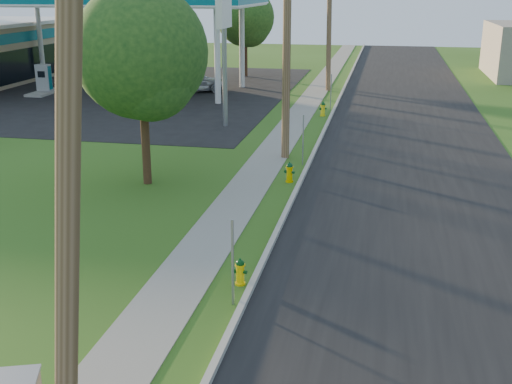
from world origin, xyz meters
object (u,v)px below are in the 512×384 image
(car_silver, at_px, (194,81))
(hydrant_far, at_px, (323,109))
(utility_pole_mid, at_px, (287,34))
(hydrant_mid, at_px, (289,172))
(utility_pole_far, at_px, (329,17))
(fuel_pump_se, at_px, (195,78))
(fuel_pump_nw, at_px, (44,83))
(fuel_pump_sw, at_px, (73,75))
(tree_lot, at_px, (246,20))
(tree_verge, at_px, (143,58))
(utility_pole_near, at_px, (68,147))
(price_pylon, at_px, (224,14))
(hydrant_near, at_px, (240,272))
(fuel_pump_ne, at_px, (177,87))

(car_silver, bearing_deg, hydrant_far, -144.44)
(utility_pole_mid, relative_size, hydrant_mid, 13.15)
(utility_pole_mid, xyz_separation_m, hydrant_mid, (0.68, -3.36, -4.59))
(utility_pole_far, xyz_separation_m, hydrant_far, (0.62, -8.86, -4.42))
(fuel_pump_se, relative_size, car_silver, 0.74)
(fuel_pump_nw, height_order, fuel_pump_sw, same)
(tree_lot, bearing_deg, fuel_pump_se, -107.69)
(tree_verge, bearing_deg, fuel_pump_se, 102.37)
(utility_pole_near, relative_size, price_pylon, 1.38)
(utility_pole_mid, distance_m, car_silver, 18.43)
(utility_pole_mid, bearing_deg, fuel_pump_nw, 144.01)
(car_silver, bearing_deg, tree_verge, 173.44)
(fuel_pump_nw, height_order, hydrant_mid, fuel_pump_nw)
(hydrant_near, bearing_deg, utility_pole_mid, 93.81)
(price_pylon, height_order, tree_verge, tree_verge)
(fuel_pump_se, distance_m, tree_verge, 22.40)
(utility_pole_far, relative_size, fuel_pump_sw, 2.97)
(utility_pole_far, relative_size, fuel_pump_se, 2.97)
(utility_pole_near, relative_size, tree_verge, 1.38)
(utility_pole_mid, distance_m, hydrant_far, 10.24)
(hydrant_mid, bearing_deg, price_pylon, 117.36)
(utility_pole_near, height_order, hydrant_far, utility_pole_near)
(utility_pole_far, height_order, price_pylon, utility_pole_far)
(utility_pole_far, distance_m, hydrant_near, 30.15)
(fuel_pump_nw, xyz_separation_m, car_silver, (9.28, 2.73, 0.02))
(tree_lot, bearing_deg, tree_verge, -84.77)
(fuel_pump_ne, bearing_deg, utility_pole_near, -73.98)
(tree_verge, bearing_deg, hydrant_far, 70.78)
(car_silver, bearing_deg, fuel_pump_ne, 155.21)
(hydrant_near, bearing_deg, price_pylon, 105.15)
(utility_pole_mid, height_order, fuel_pump_sw, utility_pole_mid)
(fuel_pump_sw, xyz_separation_m, tree_verge, (13.73, -21.58, 3.71))
(fuel_pump_se, relative_size, price_pylon, 0.47)
(tree_verge, xyz_separation_m, hydrant_near, (4.95, -7.23, -4.10))
(fuel_pump_se, height_order, car_silver, fuel_pump_se)
(utility_pole_near, bearing_deg, car_silver, 104.33)
(fuel_pump_ne, relative_size, fuel_pump_se, 1.00)
(utility_pole_mid, xyz_separation_m, hydrant_far, (0.62, 9.14, -4.57))
(fuel_pump_sw, distance_m, tree_lot, 13.49)
(tree_lot, relative_size, hydrant_far, 8.44)
(utility_pole_near, distance_m, hydrant_near, 7.68)
(fuel_pump_sw, height_order, hydrant_mid, fuel_pump_sw)
(utility_pole_near, distance_m, fuel_pump_sw, 39.52)
(utility_pole_mid, xyz_separation_m, utility_pole_far, (0.00, 18.00, -0.15))
(fuel_pump_ne, relative_size, tree_lot, 0.48)
(fuel_pump_sw, distance_m, hydrant_far, 20.12)
(utility_pole_near, height_order, hydrant_near, utility_pole_near)
(utility_pole_mid, height_order, fuel_pump_se, utility_pole_mid)
(tree_lot, xyz_separation_m, hydrant_mid, (7.44, -27.07, -3.92))
(tree_verge, bearing_deg, fuel_pump_nw, 128.00)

